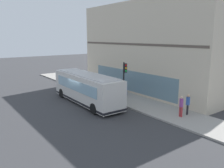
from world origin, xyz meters
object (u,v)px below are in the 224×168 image
at_px(pedestrian_by_light_pole, 188,103).
at_px(pedestrian_near_hydrant, 181,105).
at_px(traffic_light_near_corner, 125,75).
at_px(newspaper_vending_box, 125,91).
at_px(city_bus_nearside, 86,88).
at_px(fire_hydrant, 110,93).

distance_m(pedestrian_by_light_pole, pedestrian_near_hydrant, 0.92).
distance_m(traffic_light_near_corner, pedestrian_by_light_pole, 6.58).
bearing_deg(traffic_light_near_corner, pedestrian_near_hydrant, -78.97).
height_order(pedestrian_by_light_pole, newspaper_vending_box, pedestrian_by_light_pole).
bearing_deg(pedestrian_near_hydrant, city_bus_nearside, 115.03).
bearing_deg(fire_hydrant, newspaper_vending_box, -23.70).
height_order(fire_hydrant, pedestrian_by_light_pole, pedestrian_by_light_pole).
bearing_deg(city_bus_nearside, pedestrian_by_light_pole, -60.14).
bearing_deg(traffic_light_near_corner, newspaper_vending_box, 49.56).
height_order(fire_hydrant, pedestrian_near_hydrant, pedestrian_near_hydrant).
height_order(city_bus_nearside, pedestrian_by_light_pole, city_bus_nearside).
distance_m(city_bus_nearside, fire_hydrant, 3.51).
relative_size(fire_hydrant, pedestrian_by_light_pole, 0.42).
xyz_separation_m(city_bus_nearside, pedestrian_near_hydrant, (4.01, -8.60, -0.36)).
bearing_deg(traffic_light_near_corner, city_bus_nearside, 137.34).
xyz_separation_m(fire_hydrant, newspaper_vending_box, (1.63, -0.72, 0.09)).
bearing_deg(pedestrian_by_light_pole, pedestrian_near_hydrant, -179.45).
bearing_deg(fire_hydrant, traffic_light_near_corner, -98.20).
relative_size(fire_hydrant, newspaper_vending_box, 0.82).
bearing_deg(newspaper_vending_box, pedestrian_near_hydrant, -96.24).
xyz_separation_m(traffic_light_near_corner, pedestrian_by_light_pole, (2.08, -5.96, -1.83)).
distance_m(fire_hydrant, pedestrian_near_hydrant, 9.19).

